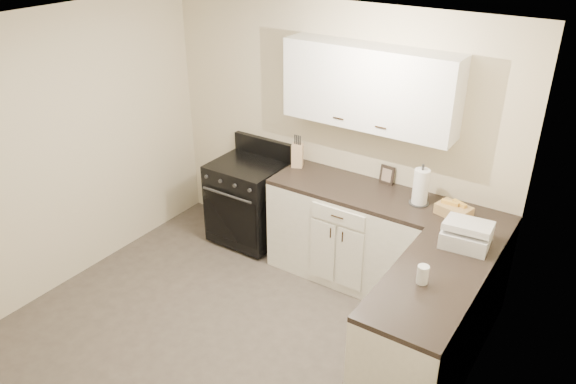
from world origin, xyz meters
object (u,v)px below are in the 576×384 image
Objects in this scene: paper_towel at (421,187)px; countertop_grill at (466,237)px; knife_block at (297,155)px; wicker_basket at (454,211)px; stove at (248,202)px.

countertop_grill is at bearing -37.85° from paper_towel.
knife_block is 0.87× the size of wicker_basket.
knife_block is 0.68× the size of countertop_grill.
paper_towel is 0.68m from countertop_grill.
stove is 1.91m from paper_towel.
countertop_grill is (0.53, -0.41, -0.10)m from paper_towel.
stove is 2.17m from wicker_basket.
knife_block reaches higher than stove.
stove is at bearing 166.02° from countertop_grill.
stove is 0.80m from knife_block.
wicker_basket is at bearing 0.97° from stove.
wicker_basket is 0.78× the size of countertop_grill.
countertop_grill is at bearing -59.65° from wicker_basket.
stove is 2.69× the size of paper_towel.
stove is 3.16× the size of wicker_basket.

